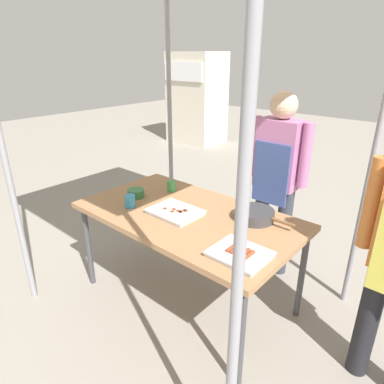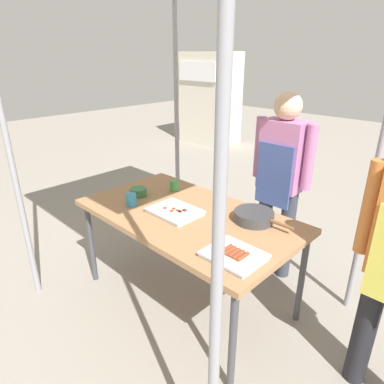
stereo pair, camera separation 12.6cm
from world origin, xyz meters
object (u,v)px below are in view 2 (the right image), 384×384
stall_table (187,220)px  tray_grilled_sausages (234,255)px  drink_cup_by_wok (131,200)px  drink_cup_near_edge (174,186)px  vendor_woman (281,173)px  condiment_bowl (138,192)px  tray_meat_skewers (175,212)px  neighbor_stall_right (210,98)px  cooking_wok (254,216)px

stall_table → tray_grilled_sausages: size_ratio=5.02×
drink_cup_by_wok → stall_table: bearing=27.0°
drink_cup_near_edge → vendor_woman: 0.87m
condiment_bowl → drink_cup_by_wok: size_ratio=1.40×
stall_table → tray_meat_skewers: size_ratio=4.48×
tray_grilled_sausages → neighbor_stall_right: 5.77m
tray_grilled_sausages → drink_cup_by_wok: (-0.99, 0.02, 0.03)m
tray_grilled_sausages → drink_cup_by_wok: bearing=178.7°
cooking_wok → condiment_bowl: bearing=-163.3°
stall_table → vendor_woman: vendor_woman is taller
cooking_wok → drink_cup_near_edge: (-0.80, 0.00, 0.00)m
vendor_woman → cooking_wok: bearing=104.5°
drink_cup_near_edge → drink_cup_by_wok: drink_cup_by_wok is taller
stall_table → condiment_bowl: bearing=-174.9°
drink_cup_by_wok → neighbor_stall_right: bearing=124.9°
stall_table → tray_grilled_sausages: (0.60, -0.22, 0.07)m
drink_cup_near_edge → neighbor_stall_right: bearing=127.9°
tray_grilled_sausages → vendor_woman: size_ratio=0.20×
tray_grilled_sausages → drink_cup_near_edge: drink_cup_near_edge is taller
stall_table → tray_grilled_sausages: bearing=-20.5°
drink_cup_near_edge → drink_cup_by_wok: size_ratio=0.90×
tray_grilled_sausages → drink_cup_by_wok: 0.99m
vendor_woman → neighbor_stall_right: neighbor_stall_right is taller
tray_grilled_sausages → vendor_woman: bearing=107.8°
tray_grilled_sausages → drink_cup_near_edge: 1.08m
stall_table → tray_meat_skewers: tray_meat_skewers is taller
stall_table → drink_cup_by_wok: 0.45m
tray_meat_skewers → drink_cup_by_wok: drink_cup_by_wok is taller
condiment_bowl → drink_cup_by_wok: bearing=-52.3°
condiment_bowl → drink_cup_near_edge: bearing=65.7°
tray_grilled_sausages → cooking_wok: size_ratio=0.74×
stall_table → tray_meat_skewers: (-0.06, -0.07, 0.07)m
tray_meat_skewers → condiment_bowl: (-0.45, 0.02, 0.01)m
stall_table → drink_cup_by_wok: (-0.39, -0.20, 0.10)m
cooking_wok → condiment_bowl: cooking_wok is taller
drink_cup_by_wok → tray_meat_skewers: bearing=21.6°
drink_cup_by_wok → drink_cup_near_edge: bearing=89.1°
stall_table → tray_meat_skewers: 0.11m
tray_meat_skewers → neighbor_stall_right: neighbor_stall_right is taller
tray_grilled_sausages → tray_meat_skewers: 0.67m
cooking_wok → condiment_bowl: 0.97m
cooking_wok → vendor_woman: size_ratio=0.28×
tray_meat_skewers → vendor_woman: vendor_woman is taller
tray_meat_skewers → drink_cup_by_wok: 0.36m
tray_grilled_sausages → cooking_wok: (-0.18, 0.46, 0.02)m
tray_grilled_sausages → vendor_woman: (-0.33, 1.02, 0.15)m
drink_cup_near_edge → vendor_woman: bearing=40.9°
tray_grilled_sausages → condiment_bowl: 1.12m
cooking_wok → tray_grilled_sausages: bearing=-68.3°
cooking_wok → vendor_woman: (-0.15, 0.57, 0.13)m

